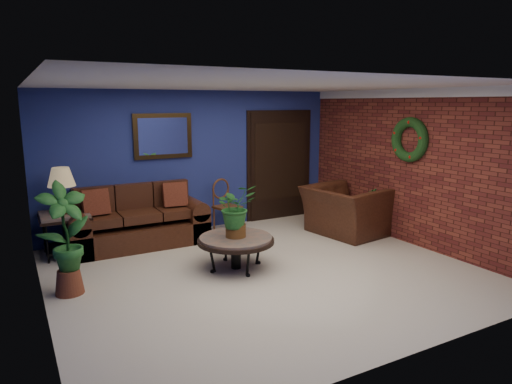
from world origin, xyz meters
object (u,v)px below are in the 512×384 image
sofa (137,225)px  coffee_table (236,241)px  end_table (65,223)px  table_lamp (62,185)px  armchair (345,211)px  side_chair (225,202)px

sofa → coffee_table: size_ratio=2.03×
end_table → table_lamp: table_lamp is taller
sofa → coffee_table: sofa is taller
coffee_table → end_table: size_ratio=1.49×
coffee_table → armchair: armchair is taller
sofa → table_lamp: bearing=-178.3°
side_chair → table_lamp: bearing=167.6°
side_chair → armchair: side_chair is taller
armchair → table_lamp: bearing=67.2°
end_table → sofa: bearing=1.7°
coffee_table → side_chair: (0.68, 1.83, 0.13)m
armchair → side_chair: bearing=47.1°
coffee_table → end_table: end_table is taller
sofa → coffee_table: bearing=-62.7°
coffee_table → end_table: bearing=138.8°
sofa → armchair: bearing=-19.4°
sofa → armchair: sofa is taller
sofa → end_table: size_ratio=3.03×
side_chair → armchair: 2.15m
end_table → armchair: 4.60m
end_table → table_lamp: (0.00, 0.00, 0.58)m
sofa → side_chair: bearing=1.3°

